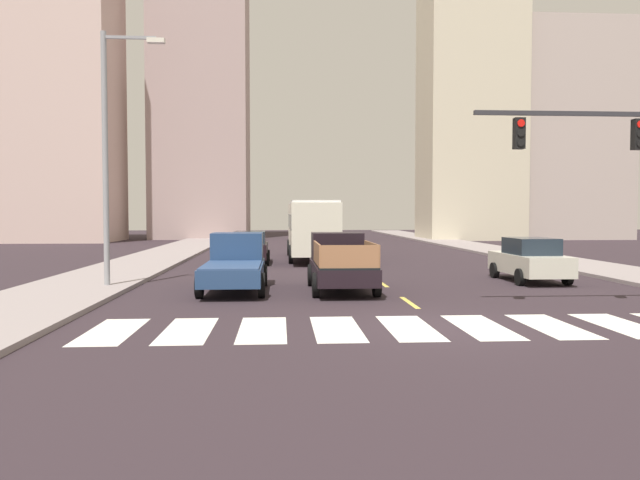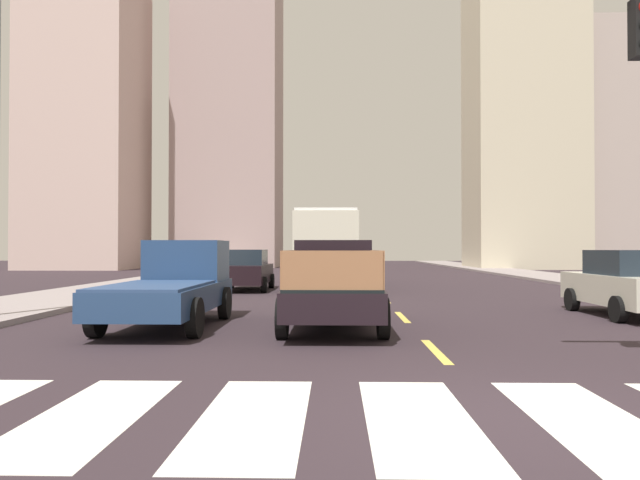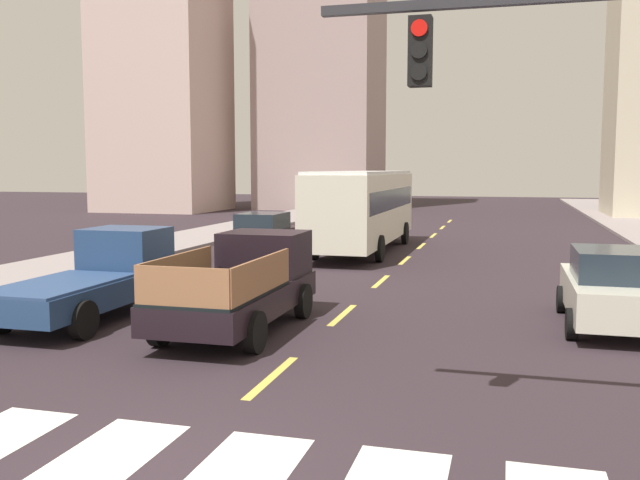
% 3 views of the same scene
% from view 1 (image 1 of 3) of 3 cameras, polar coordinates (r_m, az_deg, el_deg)
% --- Properties ---
extents(ground_plane, '(160.00, 160.00, 0.00)m').
position_cam_1_polar(ground_plane, '(14.97, 11.49, -7.92)').
color(ground_plane, '#2E242A').
extents(sidewalk_right, '(3.94, 110.00, 0.15)m').
position_cam_1_polar(sidewalk_right, '(35.59, 21.11, -1.85)').
color(sidewalk_right, gray).
rests_on(sidewalk_right, ground).
extents(sidewalk_left, '(3.94, 110.00, 0.15)m').
position_cam_1_polar(sidewalk_left, '(33.10, -16.22, -2.10)').
color(sidewalk_left, gray).
rests_on(sidewalk_left, ground).
extents(crosswalk_stripe_0, '(1.10, 3.24, 0.01)m').
position_cam_1_polar(crosswalk_stripe_0, '(14.96, -18.71, -8.00)').
color(crosswalk_stripe_0, silver).
rests_on(crosswalk_stripe_0, ground).
extents(crosswalk_stripe_1, '(1.10, 3.24, 0.01)m').
position_cam_1_polar(crosswalk_stripe_1, '(14.61, -12.13, -8.17)').
color(crosswalk_stripe_1, silver).
rests_on(crosswalk_stripe_1, ground).
extents(crosswalk_stripe_2, '(1.10, 3.24, 0.01)m').
position_cam_1_polar(crosswalk_stripe_2, '(14.47, -5.32, -8.23)').
color(crosswalk_stripe_2, silver).
rests_on(crosswalk_stripe_2, ground).
extents(crosswalk_stripe_3, '(1.10, 3.24, 0.01)m').
position_cam_1_polar(crosswalk_stripe_3, '(14.52, 1.53, -8.18)').
color(crosswalk_stripe_3, silver).
rests_on(crosswalk_stripe_3, ground).
extents(crosswalk_stripe_4, '(1.10, 3.24, 0.01)m').
position_cam_1_polar(crosswalk_stripe_4, '(14.77, 8.24, -8.02)').
color(crosswalk_stripe_4, silver).
rests_on(crosswalk_stripe_4, ground).
extents(crosswalk_stripe_5, '(1.10, 3.24, 0.01)m').
position_cam_1_polar(crosswalk_stripe_5, '(15.22, 14.63, -7.77)').
color(crosswalk_stripe_5, silver).
rests_on(crosswalk_stripe_5, ground).
extents(crosswalk_stripe_6, '(1.10, 3.24, 0.01)m').
position_cam_1_polar(crosswalk_stripe_6, '(15.83, 20.59, -7.44)').
color(crosswalk_stripe_6, silver).
rests_on(crosswalk_stripe_6, ground).
extents(crosswalk_stripe_7, '(1.10, 3.24, 0.01)m').
position_cam_1_polar(crosswalk_stripe_7, '(16.61, 26.03, -7.08)').
color(crosswalk_stripe_7, silver).
rests_on(crosswalk_stripe_7, ground).
extents(lane_dash_0, '(0.16, 2.40, 0.01)m').
position_cam_1_polar(lane_dash_0, '(18.81, 8.28, -5.74)').
color(lane_dash_0, '#DCC24D').
rests_on(lane_dash_0, ground).
extents(lane_dash_1, '(0.16, 2.40, 0.01)m').
position_cam_1_polar(lane_dash_1, '(23.68, 5.76, -4.01)').
color(lane_dash_1, '#DCC24D').
rests_on(lane_dash_1, ground).
extents(lane_dash_2, '(0.16, 2.40, 0.01)m').
position_cam_1_polar(lane_dash_2, '(28.60, 4.11, -2.87)').
color(lane_dash_2, '#DCC24D').
rests_on(lane_dash_2, ground).
extents(lane_dash_3, '(0.16, 2.40, 0.01)m').
position_cam_1_polar(lane_dash_3, '(33.54, 2.94, -2.06)').
color(lane_dash_3, '#DCC24D').
rests_on(lane_dash_3, ground).
extents(lane_dash_4, '(0.16, 2.40, 0.01)m').
position_cam_1_polar(lane_dash_4, '(38.50, 2.08, -1.47)').
color(lane_dash_4, '#DCC24D').
rests_on(lane_dash_4, ground).
extents(lane_dash_5, '(0.16, 2.40, 0.01)m').
position_cam_1_polar(lane_dash_5, '(43.46, 1.42, -1.00)').
color(lane_dash_5, '#DCC24D').
rests_on(lane_dash_5, ground).
extents(lane_dash_6, '(0.16, 2.40, 0.01)m').
position_cam_1_polar(lane_dash_6, '(48.44, 0.89, -0.63)').
color(lane_dash_6, '#DCC24D').
rests_on(lane_dash_6, ground).
extents(lane_dash_7, '(0.16, 2.40, 0.01)m').
position_cam_1_polar(lane_dash_7, '(53.41, 0.46, -0.33)').
color(lane_dash_7, '#DCC24D').
rests_on(lane_dash_7, ground).
extents(pickup_stakebed, '(2.18, 5.20, 1.96)m').
position_cam_1_polar(pickup_stakebed, '(21.68, 1.89, -2.13)').
color(pickup_stakebed, black).
rests_on(pickup_stakebed, ground).
extents(pickup_dark, '(2.18, 5.20, 1.96)m').
position_cam_1_polar(pickup_dark, '(21.74, -7.85, -2.18)').
color(pickup_dark, navy).
rests_on(pickup_dark, ground).
extents(city_bus, '(2.72, 10.80, 3.32)m').
position_cam_1_polar(city_bus, '(35.52, -0.80, 1.35)').
color(city_bus, silver).
rests_on(city_bus, ground).
extents(sedan_near_left, '(2.02, 4.40, 1.72)m').
position_cam_1_polar(sedan_near_left, '(32.90, -6.47, -0.67)').
color(sedan_near_left, black).
rests_on(sedan_near_left, ground).
extents(sedan_mid, '(2.02, 4.40, 1.72)m').
position_cam_1_polar(sedan_mid, '(25.50, 18.81, -1.73)').
color(sedan_mid, beige).
rests_on(sedan_mid, ground).
extents(streetlight_left, '(2.20, 0.28, 9.00)m').
position_cam_1_polar(streetlight_left, '(23.01, -18.87, 8.06)').
color(streetlight_left, gray).
rests_on(streetlight_left, ground).
extents(tower_tall_centre, '(9.36, 7.53, 27.63)m').
position_cam_1_polar(tower_tall_centre, '(64.75, 13.71, 12.38)').
color(tower_tall_centre, beige).
rests_on(tower_tall_centre, ground).
extents(block_mid_left, '(9.71, 8.81, 33.47)m').
position_cam_1_polar(block_mid_left, '(67.57, -10.95, 14.50)').
color(block_mid_left, '#AB928E').
rests_on(block_mid_left, ground).
extents(block_mid_right, '(10.93, 10.32, 21.87)m').
position_cam_1_polar(block_mid_right, '(70.47, 21.39, 9.10)').
color(block_mid_right, '#B4A49C').
rests_on(block_mid_right, ground).
extents(block_low_left, '(8.93, 8.55, 25.33)m').
position_cam_1_polar(block_low_left, '(62.93, -22.39, 11.48)').
color(block_low_left, beige).
rests_on(block_low_left, ground).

